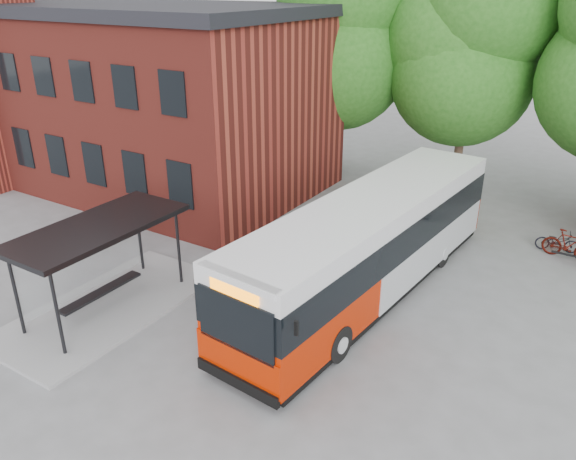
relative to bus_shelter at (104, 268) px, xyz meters
The scene contains 8 objects.
ground 4.83m from the bus_shelter, 12.53° to the left, with size 100.00×100.00×0.00m, color slate.
station_building 13.42m from the bus_shelter, 130.36° to the left, with size 18.40×10.40×8.50m, color maroon, non-canonical shape.
bus_shelter is the anchor object (origin of this frame).
tree_0 17.54m from the bus_shelter, 95.04° to the left, with size 7.92×7.92×11.00m, color #215917, non-canonical shape.
tree_1 19.19m from the bus_shelter, 73.01° to the left, with size 7.92×7.92×10.40m, color #215917, non-canonical shape.
city_bus 8.32m from the bus_shelter, 39.60° to the left, with size 2.76×12.95×3.29m, color #B61C00, non-canonical shape.
bicycle_0 16.40m from the bus_shelter, 46.68° to the left, with size 0.53×1.53×0.81m, color black.
bicycle_1 16.36m from the bus_shelter, 44.42° to the left, with size 0.52×1.85×1.11m, color #410D08.
Camera 1 is at (8.31, -10.82, 9.46)m, focal length 35.00 mm.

